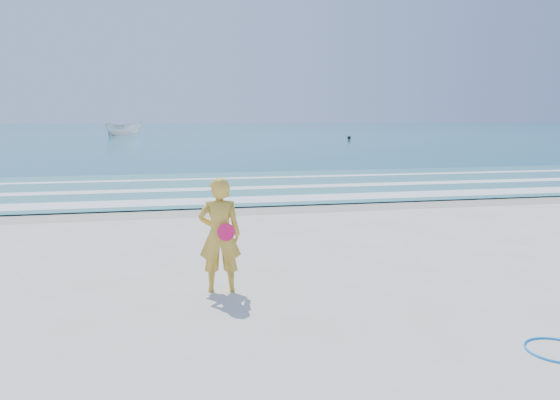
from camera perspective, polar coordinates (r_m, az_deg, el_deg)
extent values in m
plane|color=silver|center=(7.65, 1.70, -12.10)|extent=(400.00, 400.00, 0.00)
cube|color=#B2A893|center=(16.26, -5.86, -0.92)|extent=(400.00, 2.40, 0.00)
cube|color=#19727F|center=(111.99, -11.28, 7.21)|extent=(400.00, 190.00, 0.04)
cube|color=#59B7AD|center=(21.18, -7.34, 1.42)|extent=(400.00, 10.00, 0.01)
cube|color=white|center=(17.53, -6.33, -0.06)|extent=(400.00, 1.40, 0.01)
cube|color=white|center=(20.39, -7.15, 1.16)|extent=(400.00, 0.90, 0.01)
cube|color=white|center=(23.66, -7.85, 2.19)|extent=(400.00, 0.60, 0.01)
torus|color=#0E8AFF|center=(7.38, 26.95, -13.79)|extent=(0.75, 0.75, 0.03)
imported|color=silver|center=(75.60, -15.99, 7.15)|extent=(5.52, 3.60, 2.00)
sphere|color=black|center=(63.95, 7.23, 6.48)|extent=(0.44, 0.44, 0.44)
imported|color=gold|center=(8.53, -6.32, -3.64)|extent=(0.70, 0.51, 1.80)
cylinder|color=#FF1658|center=(8.35, -5.65, -3.36)|extent=(0.27, 0.08, 0.27)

